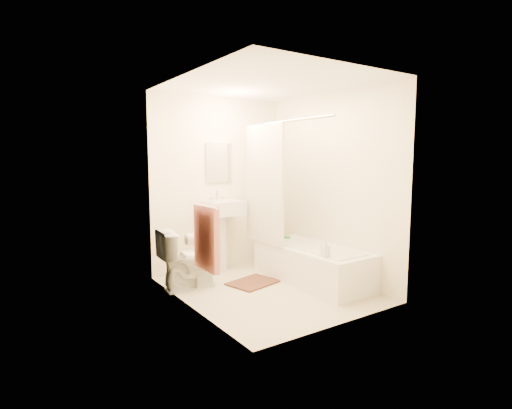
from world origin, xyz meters
TOP-DOWN VIEW (x-y plane):
  - floor at (0.00, 0.00)m, footprint 2.40×2.40m
  - ceiling at (0.00, 0.00)m, footprint 2.40×2.40m
  - wall_back at (0.00, 1.20)m, footprint 2.00×0.02m
  - wall_left at (-1.00, 0.00)m, footprint 0.02×2.40m
  - wall_right at (1.00, 0.00)m, footprint 0.02×2.40m
  - mirror at (0.00, 1.18)m, footprint 0.40×0.03m
  - curtain_rod at (0.30, 0.10)m, footprint 0.03×1.70m
  - shower_curtain at (0.30, 0.50)m, footprint 0.04×0.80m
  - towel_bar at (-0.96, -0.25)m, footprint 0.02×0.60m
  - towel at (-0.93, -0.25)m, footprint 0.06×0.45m
  - toilet_paper at (-0.93, 0.12)m, footprint 0.11×0.12m
  - toilet at (-0.75, 0.56)m, footprint 0.76×0.46m
  - sink at (-0.03, 1.06)m, footprint 0.54×0.43m
  - bathtub at (0.65, -0.06)m, footprint 0.70×1.60m
  - bath_mat at (-0.02, 0.29)m, footprint 0.68×0.57m
  - soap_bottle at (0.42, -0.53)m, footprint 0.09×0.09m
  - scrub_brush at (0.69, 0.57)m, footprint 0.07×0.20m

SIDE VIEW (x-z plane):
  - floor at x=0.00m, z-range 0.00..0.00m
  - bath_mat at x=-0.02m, z-range 0.00..0.02m
  - bathtub at x=0.65m, z-range 0.00..0.45m
  - toilet at x=-0.75m, z-range 0.00..0.72m
  - scrub_brush at x=0.69m, z-range 0.45..0.49m
  - sink at x=-0.03m, z-range 0.00..1.06m
  - soap_bottle at x=0.42m, z-range 0.45..0.63m
  - toilet_paper at x=-0.93m, z-range 0.64..0.76m
  - towel at x=-0.93m, z-range 0.45..1.11m
  - towel_bar at x=-0.96m, z-range 1.09..1.11m
  - wall_back at x=0.00m, z-range 0.00..2.40m
  - wall_left at x=-1.00m, z-range 0.00..2.40m
  - wall_right at x=1.00m, z-range 0.00..2.40m
  - shower_curtain at x=0.30m, z-range 0.44..2.00m
  - mirror at x=0.00m, z-range 1.23..1.77m
  - curtain_rod at x=0.30m, z-range 1.98..2.02m
  - ceiling at x=0.00m, z-range 2.40..2.40m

